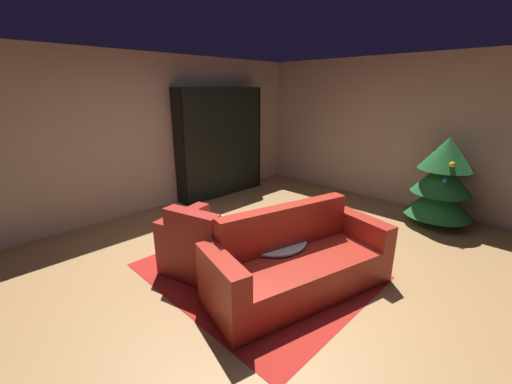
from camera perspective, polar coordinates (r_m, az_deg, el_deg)
ground_plane at (r=3.82m, az=2.72°, el=-13.67°), size 7.97×7.97×0.00m
wall_back at (r=6.22m, az=24.39°, el=9.65°), size 5.78×0.06×2.56m
wall_left at (r=5.63m, az=-19.52°, el=9.50°), size 0.06×6.76×2.56m
area_rug at (r=3.80m, az=0.03°, el=-13.81°), size 2.38×1.98×0.01m
bookshelf_unit at (r=6.32m, az=-5.32°, el=8.71°), size 0.33×1.85×2.03m
armchair_red at (r=3.70m, az=-8.18°, el=-9.72°), size 1.14×1.00×0.82m
couch_red at (r=3.40m, az=7.47°, el=-12.55°), size 1.20×2.06×0.85m
coffee_table at (r=3.59m, az=3.05°, el=-8.93°), size 0.73×0.73×0.42m
book_stack_on_table at (r=3.53m, az=3.28°, el=-7.72°), size 0.23×0.19×0.12m
bottle_on_table at (r=3.67m, az=0.94°, el=-5.88°), size 0.07×0.07×0.26m
decorated_tree at (r=5.50m, az=30.20°, el=1.70°), size 0.93×0.93×1.35m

